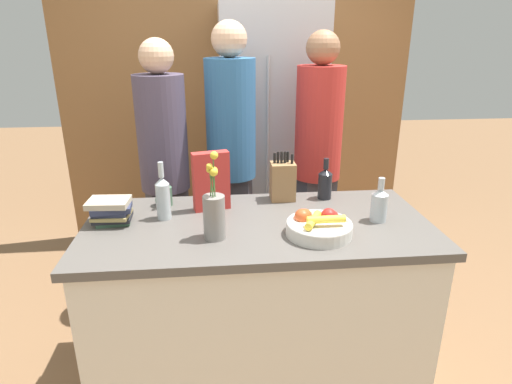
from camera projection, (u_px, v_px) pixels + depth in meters
name	position (u px, v px, depth m)	size (l,w,h in m)	color
ground_plane	(258.00, 370.00, 2.34)	(14.00, 14.00, 0.00)	brown
kitchen_island	(258.00, 301.00, 2.19)	(1.64, 0.78, 0.89)	silver
back_wall_wood	(237.00, 90.00, 3.54)	(2.84, 0.12, 2.60)	olive
refrigerator	(270.00, 138.00, 3.34)	(0.75, 0.62, 1.94)	#B7B7BC
fruit_bowl	(319.00, 225.00, 1.91)	(0.30, 0.30, 0.10)	silver
knife_block	(283.00, 181.00, 2.29)	(0.13, 0.11, 0.27)	olive
flower_vase	(214.00, 213.00, 1.85)	(0.10, 0.10, 0.39)	gray
cereal_box	(211.00, 181.00, 2.15)	(0.19, 0.10, 0.30)	red
coffee_mug	(164.00, 196.00, 2.23)	(0.08, 0.11, 0.10)	#42664C
book_stack	(111.00, 211.00, 2.01)	(0.20, 0.16, 0.12)	#3D6047
bottle_oil	(163.00, 197.00, 2.05)	(0.07, 0.07, 0.29)	#B2BCC1
bottle_vinegar	(325.00, 183.00, 2.31)	(0.07, 0.07, 0.23)	black
bottle_wine	(379.00, 204.00, 2.03)	(0.08, 0.08, 0.22)	#B2BCC1
person_at_sink	(164.00, 164.00, 2.63)	(0.30, 0.30, 1.72)	#383842
person_in_blue	(231.00, 151.00, 2.71)	(0.31, 0.31, 1.82)	#383842
person_in_red_tee	(318.00, 153.00, 2.77)	(0.30, 0.30, 1.76)	#383842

